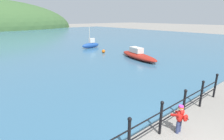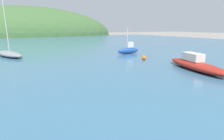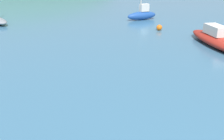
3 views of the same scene
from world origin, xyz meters
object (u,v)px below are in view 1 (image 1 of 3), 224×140
boat_far_right (138,55)px  mooring_buoy (103,51)px  child_in_coat (180,117)px  boat_red_dinghy (91,45)px

boat_far_right → mooring_buoy: 4.33m
boat_far_right → mooring_buoy: bearing=100.1°
child_in_coat → boat_red_dinghy: (6.94, 15.98, -0.11)m
child_in_coat → boat_red_dinghy: bearing=66.5°
child_in_coat → boat_far_right: 10.62m
boat_far_right → mooring_buoy: size_ratio=13.76×
child_in_coat → mooring_buoy: size_ratio=2.74×
child_in_coat → boat_far_right: (6.91, 8.06, -0.18)m
child_in_coat → boat_far_right: bearing=49.4°
boat_red_dinghy → boat_far_right: bearing=-90.2°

